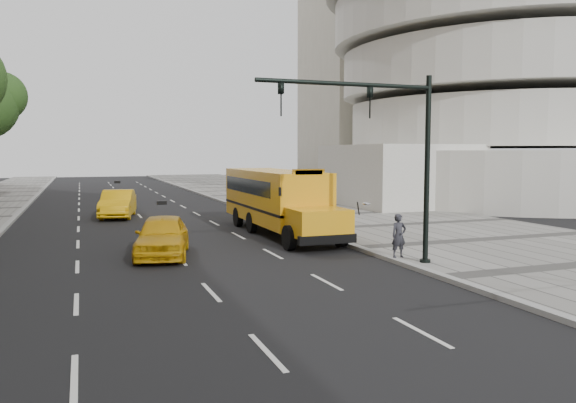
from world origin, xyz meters
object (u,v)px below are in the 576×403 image
object	(u,v)px
school_bus	(276,196)
traffic_signal	(391,146)
taxi_far	(118,204)
taxi_near	(162,236)
pedestrian	(399,236)

from	to	relation	value
school_bus	traffic_signal	distance (m)	9.78
school_bus	taxi_far	size ratio (longest dim) A/B	2.33
school_bus	taxi_near	xyz separation A→B (m)	(-6.01, -4.48, -0.99)
taxi_far	pedestrian	world-z (taller)	pedestrian
school_bus	taxi_near	world-z (taller)	school_bus
traffic_signal	pedestrian	bearing A→B (deg)	46.33
pedestrian	traffic_signal	world-z (taller)	traffic_signal
school_bus	taxi_near	size ratio (longest dim) A/B	2.53
taxi_far	pedestrian	bearing A→B (deg)	-54.40
taxi_near	taxi_far	xyz separation A→B (m)	(-0.77, 13.72, 0.04)
taxi_near	traffic_signal	world-z (taller)	traffic_signal
school_bus	pedestrian	world-z (taller)	school_bus
school_bus	traffic_signal	world-z (taller)	traffic_signal
taxi_near	pedestrian	distance (m)	8.67
pedestrian	taxi_far	bearing A→B (deg)	116.20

